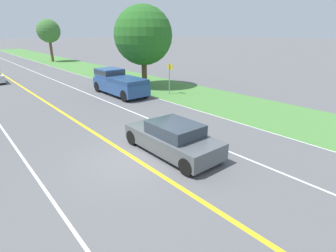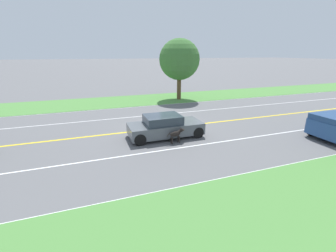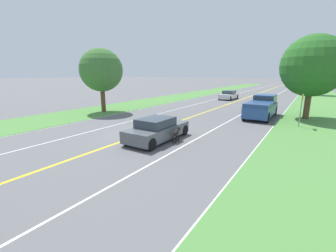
{
  "view_description": "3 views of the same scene",
  "coord_description": "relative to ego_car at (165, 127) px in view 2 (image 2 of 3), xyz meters",
  "views": [
    {
      "loc": [
        -5.14,
        -8.23,
        4.92
      ],
      "look_at": [
        1.85,
        0.09,
        0.96
      ],
      "focal_mm": 28.0,
      "sensor_mm": 36.0,
      "label": 1
    },
    {
      "loc": [
        13.85,
        -4.73,
        4.92
      ],
      "look_at": [
        1.98,
        -0.49,
        0.8
      ],
      "focal_mm": 24.0,
      "sensor_mm": 36.0,
      "label": 2
    },
    {
      "loc": [
        9.18,
        -11.18,
        3.93
      ],
      "look_at": [
        2.46,
        -0.71,
        1.01
      ],
      "focal_mm": 24.0,
      "sensor_mm": 36.0,
      "label": 3
    }
  ],
  "objects": [
    {
      "name": "grass_verge_right",
      "position": [
        8.42,
        0.55,
        -0.64
      ],
      "size": [
        6.0,
        160.0,
        0.03
      ],
      "primitive_type": "cube",
      "color": "#4C843D",
      "rests_on": "ground"
    },
    {
      "name": "lane_edge_line_right",
      "position": [
        5.42,
        0.55,
        -0.65
      ],
      "size": [
        0.14,
        160.0,
        0.01
      ],
      "primitive_type": "cube",
      "color": "white",
      "rests_on": "ground"
    },
    {
      "name": "grass_verge_left",
      "position": [
        -11.58,
        0.55,
        -0.64
      ],
      "size": [
        6.0,
        160.0,
        0.03
      ],
      "primitive_type": "cube",
      "color": "#4C843D",
      "rests_on": "ground"
    },
    {
      "name": "ground_plane",
      "position": [
        -1.58,
        0.55,
        -0.65
      ],
      "size": [
        400.0,
        400.0,
        0.0
      ],
      "primitive_type": "plane",
      "color": "#5B5B5E"
    },
    {
      "name": "roadside_tree_left_near",
      "position": [
        -10.57,
        5.26,
        3.59
      ],
      "size": [
        4.28,
        4.28,
        6.4
      ],
      "color": "brown",
      "rests_on": "ground"
    },
    {
      "name": "lane_edge_line_left",
      "position": [
        -8.58,
        0.55,
        -0.65
      ],
      "size": [
        0.14,
        160.0,
        0.01
      ],
      "primitive_type": "cube",
      "color": "white",
      "rests_on": "ground"
    },
    {
      "name": "centre_divider_line",
      "position": [
        -1.58,
        0.55,
        -0.65
      ],
      "size": [
        0.18,
        160.0,
        0.01
      ],
      "primitive_type": "cube",
      "color": "yellow",
      "rests_on": "ground"
    },
    {
      "name": "ego_car",
      "position": [
        0.0,
        0.0,
        0.0
      ],
      "size": [
        1.93,
        4.46,
        1.37
      ],
      "color": "#51565B",
      "rests_on": "ground"
    },
    {
      "name": "lane_dash_oncoming",
      "position": [
        -5.08,
        0.55,
        -0.65
      ],
      "size": [
        0.1,
        160.0,
        0.01
      ],
      "primitive_type": "cube",
      "color": "white",
      "rests_on": "ground"
    },
    {
      "name": "lane_dash_same_dir",
      "position": [
        1.92,
        0.55,
        -0.65
      ],
      "size": [
        0.1,
        160.0,
        0.01
      ],
      "primitive_type": "cube",
      "color": "white",
      "rests_on": "ground"
    },
    {
      "name": "dog",
      "position": [
        1.19,
        0.29,
        -0.1
      ],
      "size": [
        0.32,
        1.13,
        0.87
      ],
      "rotation": [
        0.0,
        0.0,
        0.13
      ],
      "color": "black",
      "rests_on": "ground"
    }
  ]
}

